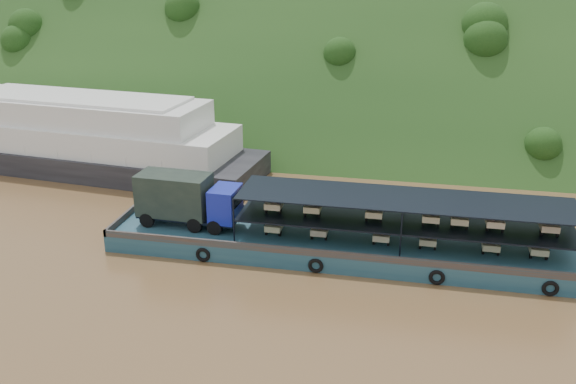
# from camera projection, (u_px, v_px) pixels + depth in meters

# --- Properties ---
(ground) EXTENTS (160.00, 160.00, 0.00)m
(ground) POSITION_uv_depth(u_px,v_px,m) (306.00, 249.00, 46.94)
(ground) COLOR brown
(ground) RESTS_ON ground
(hillside) EXTENTS (140.00, 39.60, 39.60)m
(hillside) POSITION_uv_depth(u_px,v_px,m) (358.00, 125.00, 79.87)
(hillside) COLOR #163413
(hillside) RESTS_ON ground
(cargo_barge) EXTENTS (35.00, 7.18, 5.09)m
(cargo_barge) POSITION_uv_depth(u_px,v_px,m) (330.00, 235.00, 46.14)
(cargo_barge) COLOR #163C4F
(cargo_barge) RESTS_ON ground
(passenger_ferry) EXTENTS (36.94, 12.66, 7.33)m
(passenger_ferry) POSITION_uv_depth(u_px,v_px,m) (82.00, 137.00, 63.24)
(passenger_ferry) COLOR black
(passenger_ferry) RESTS_ON ground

